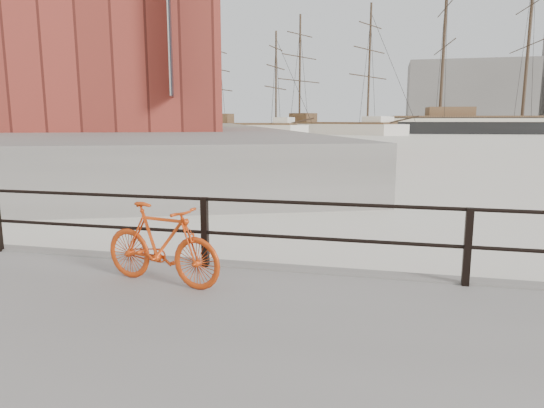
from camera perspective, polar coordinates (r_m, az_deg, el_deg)
The scene contains 14 objects.
ground at distance 6.96m, azimuth 21.38°, elevation -11.21°, with size 400.00×400.00×0.00m, color white.
far_quay at distance 87.60m, azimuth -13.21°, elevation 8.67°, with size 24.00×150.00×1.80m, color gray.
guardrail at distance 6.56m, azimuth 22.02°, elevation -4.72°, with size 28.00×0.10×1.00m, color black, non-canonical shape.
bicycle at distance 6.30m, azimuth -12.89°, elevation -4.62°, with size 1.73×0.26×1.04m, color #C83B0D.
barque_black at distance 93.57m, azimuth 27.21°, elevation 7.36°, with size 59.08×19.34×33.50m, color black, non-canonical shape.
schooner_mid at distance 82.36m, azimuth 7.01°, elevation 8.17°, with size 28.94×12.24×20.81m, color silver, non-canonical shape.
schooner_left at distance 80.25m, azimuth -2.90°, elevation 8.18°, with size 21.77×9.89×16.79m, color beige, non-canonical shape.
workboat_near at distance 47.04m, azimuth -23.15°, elevation 6.18°, with size 12.92×4.31×7.00m, color black, non-canonical shape.
workboat_far at distance 54.11m, azimuth -19.00°, elevation 6.82°, with size 11.56×3.99×7.00m, color black, non-canonical shape.
apartment_mustard at distance 56.01m, azimuth -18.65°, elevation 20.21°, with size 22.00×15.00×22.20m, color gold.
apartment_cream at distance 78.46m, azimuth -15.66°, elevation 16.88°, with size 20.00×15.00×21.20m, color beige.
apartment_grey at distance 100.31m, azimuth -14.14°, elevation 15.92°, with size 22.00×15.00×23.20m, color gray.
apartment_brick at distance 123.04m, azimuth -13.10°, elevation 14.33°, with size 24.00×15.00×21.20m, color brown.
industrial_west at distance 148.09m, azimuth 22.00°, elevation 11.77°, with size 32.00×18.00×18.00m, color gray.
Camera 1 is at (-1.03, -6.44, 2.43)m, focal length 32.00 mm.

